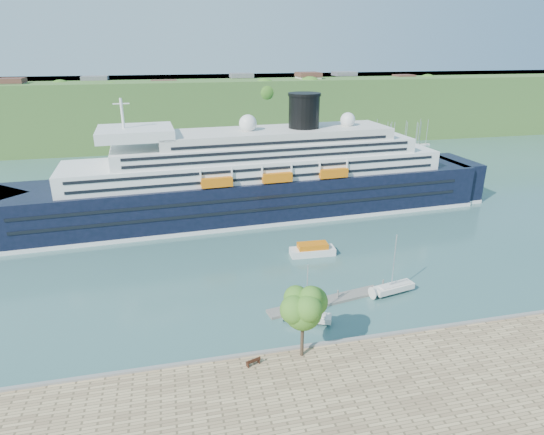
{
  "coord_description": "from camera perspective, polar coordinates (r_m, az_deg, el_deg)",
  "views": [
    {
      "loc": [
        -19.93,
        -45.01,
        35.99
      ],
      "look_at": [
        -2.78,
        30.0,
        6.82
      ],
      "focal_mm": 30.0,
      "sensor_mm": 36.0,
      "label": 1
    }
  ],
  "objects": [
    {
      "name": "tender_launch",
      "position": [
        83.59,
        5.11,
        -3.96
      ],
      "size": [
        8.38,
        3.14,
        2.29
      ],
      "primitive_type": null,
      "rotation": [
        0.0,
        0.0,
        -0.04
      ],
      "color": "#D2670C",
      "rests_on": "ground"
    },
    {
      "name": "cruise_ship",
      "position": [
        99.18,
        -2.96,
        7.53
      ],
      "size": [
        119.53,
        23.58,
        26.67
      ],
      "primitive_type": null,
      "rotation": [
        0.0,
        0.0,
        0.05
      ],
      "color": "black",
      "rests_on": "ground"
    },
    {
      "name": "park_bench",
      "position": [
        55.6,
        -2.41,
        -17.51
      ],
      "size": [
        1.91,
        1.25,
        1.14
      ],
      "primitive_type": null,
      "rotation": [
        0.0,
        0.0,
        0.32
      ],
      "color": "#401F12",
      "rests_on": "promenade"
    },
    {
      "name": "quay_coping",
      "position": [
        60.16,
        9.35,
        -14.95
      ],
      "size": [
        220.0,
        0.5,
        0.3
      ],
      "primitive_type": "cube",
      "color": "slate",
      "rests_on": "promenade"
    },
    {
      "name": "floating_pontoon",
      "position": [
        69.47,
        6.75,
        -10.4
      ],
      "size": [
        18.58,
        5.54,
        0.41
      ],
      "primitive_type": null,
      "rotation": [
        0.0,
        0.0,
        0.18
      ],
      "color": "gray",
      "rests_on": "ground"
    },
    {
      "name": "ground",
      "position": [
        60.98,
        9.21,
        -15.72
      ],
      "size": [
        400.0,
        400.0,
        0.0
      ],
      "primitive_type": "plane",
      "color": "#325A57",
      "rests_on": "ground"
    },
    {
      "name": "sailboat_white_far",
      "position": [
        71.74,
        15.32,
        -5.86
      ],
      "size": [
        7.6,
        3.48,
        9.48
      ],
      "primitive_type": null,
      "rotation": [
        0.0,
        0.0,
        0.2
      ],
      "color": "silver",
      "rests_on": "ground"
    },
    {
      "name": "promenade_tree",
      "position": [
        54.53,
        3.87,
        -12.64
      ],
      "size": [
        6.06,
        6.06,
        10.03
      ],
      "primitive_type": null,
      "color": "#326219",
      "rests_on": "promenade"
    },
    {
      "name": "sailboat_white_near",
      "position": [
        62.61,
        4.83,
        -9.75
      ],
      "size": [
        6.83,
        4.19,
        8.55
      ],
      "primitive_type": null,
      "rotation": [
        0.0,
        0.0,
        -0.38
      ],
      "color": "silver",
      "rests_on": "ground"
    },
    {
      "name": "far_hillside",
      "position": [
        192.55,
        -7.03,
        13.46
      ],
      "size": [
        400.0,
        50.0,
        24.0
      ],
      "primitive_type": "cube",
      "color": "#396026",
      "rests_on": "ground"
    }
  ]
}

